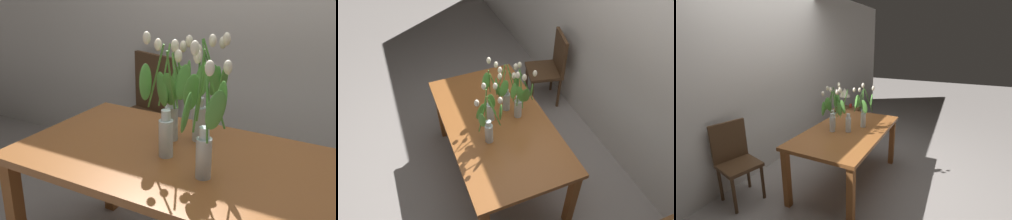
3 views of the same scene
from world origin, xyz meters
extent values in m
cube|color=beige|center=(0.00, 1.30, 1.35)|extent=(9.00, 0.10, 2.70)
cube|color=brown|center=(0.00, 0.00, 0.72)|extent=(1.60, 0.90, 0.04)
cube|color=brown|center=(-0.74, 0.39, 0.35)|extent=(0.07, 0.07, 0.70)
cylinder|color=silver|center=(-0.01, 0.21, 0.83)|extent=(0.07, 0.07, 0.18)
cylinder|color=silver|center=(-0.01, 0.21, 0.94)|extent=(0.04, 0.04, 0.05)
cylinder|color=silver|center=(-0.01, 0.21, 0.80)|extent=(0.06, 0.06, 0.11)
cylinder|color=#478433|center=(0.07, 0.20, 1.11)|extent=(0.13, 0.03, 0.32)
ellipsoid|color=#F2E5C6|center=(0.13, 0.19, 1.28)|extent=(0.04, 0.04, 0.06)
ellipsoid|color=#4C8E38|center=(0.11, 0.22, 1.07)|extent=(0.06, 0.09, 0.18)
cylinder|color=#478433|center=(0.03, 0.26, 1.09)|extent=(0.07, 0.10, 0.28)
ellipsoid|color=#F2E5C6|center=(0.06, 0.31, 1.23)|extent=(0.04, 0.04, 0.06)
ellipsoid|color=#4C8E38|center=(0.03, 0.31, 1.03)|extent=(0.12, 0.07, 0.18)
cylinder|color=#478433|center=(0.00, 0.17, 1.08)|extent=(0.02, 0.05, 0.28)
ellipsoid|color=#F2E5C6|center=(0.01, 0.15, 1.22)|extent=(0.04, 0.04, 0.06)
ellipsoid|color=#4C8E38|center=(0.04, 0.14, 1.08)|extent=(0.10, 0.05, 0.18)
cylinder|color=#478433|center=(0.04, 0.18, 1.10)|extent=(0.08, 0.05, 0.32)
ellipsoid|color=#F2E5C6|center=(0.07, 0.16, 1.27)|extent=(0.04, 0.04, 0.06)
ellipsoid|color=#4C8E38|center=(0.09, 0.18, 1.08)|extent=(0.07, 0.11, 0.18)
cylinder|color=silver|center=(0.18, -0.14, 0.83)|extent=(0.07, 0.07, 0.18)
cylinder|color=silver|center=(0.18, -0.14, 0.94)|extent=(0.04, 0.04, 0.05)
cylinder|color=silver|center=(0.18, -0.14, 0.80)|extent=(0.06, 0.06, 0.11)
cylinder|color=#478433|center=(0.14, -0.09, 1.09)|extent=(0.08, 0.09, 0.28)
ellipsoid|color=#F2E5C6|center=(0.10, -0.04, 1.24)|extent=(0.04, 0.04, 0.06)
ellipsoid|color=#4C8E38|center=(0.09, -0.07, 1.09)|extent=(0.09, 0.07, 0.18)
cylinder|color=#478433|center=(0.15, -0.14, 1.12)|extent=(0.05, 0.01, 0.35)
ellipsoid|color=#F2E5C6|center=(0.13, -0.14, 1.29)|extent=(0.04, 0.04, 0.06)
ellipsoid|color=#4C8E38|center=(0.12, -0.18, 1.03)|extent=(0.04, 0.12, 0.18)
cylinder|color=#478433|center=(0.21, -0.09, 1.08)|extent=(0.06, 0.08, 0.26)
ellipsoid|color=#F2E5C6|center=(0.24, -0.06, 1.21)|extent=(0.04, 0.04, 0.06)
ellipsoid|color=#4C8E38|center=(0.21, -0.04, 1.06)|extent=(0.09, 0.06, 0.18)
cylinder|color=#478433|center=(0.21, -0.19, 1.09)|extent=(0.06, 0.10, 0.29)
ellipsoid|color=#F2E5C6|center=(0.24, -0.24, 1.25)|extent=(0.04, 0.04, 0.06)
ellipsoid|color=#4C8E38|center=(0.26, -0.21, 1.08)|extent=(0.11, 0.06, 0.18)
cylinder|color=silver|center=(-0.13, 0.14, 0.83)|extent=(0.07, 0.07, 0.18)
cylinder|color=silver|center=(-0.13, 0.14, 0.94)|extent=(0.04, 0.04, 0.05)
cylinder|color=silver|center=(-0.13, 0.14, 0.80)|extent=(0.06, 0.06, 0.11)
cylinder|color=#56933D|center=(-0.09, 0.09, 1.07)|extent=(0.08, 0.09, 0.25)
ellipsoid|color=#F2E5C6|center=(-0.04, 0.05, 1.21)|extent=(0.04, 0.04, 0.06)
ellipsoid|color=#4C8E38|center=(-0.04, 0.08, 1.07)|extent=(0.07, 0.11, 0.18)
cylinder|color=#56933D|center=(-0.13, 0.21, 1.07)|extent=(0.01, 0.11, 0.25)
ellipsoid|color=#F2E5C6|center=(-0.13, 0.27, 1.20)|extent=(0.04, 0.04, 0.06)
ellipsoid|color=#4C8E38|center=(-0.16, 0.25, 1.02)|extent=(0.12, 0.03, 0.18)
cylinder|color=#56933D|center=(-0.15, 0.10, 1.09)|extent=(0.03, 0.08, 0.30)
ellipsoid|color=#F2E5C6|center=(-0.16, 0.06, 1.24)|extent=(0.04, 0.04, 0.06)
ellipsoid|color=#4C8E38|center=(-0.13, 0.05, 1.04)|extent=(0.10, 0.04, 0.18)
cylinder|color=#56933D|center=(-0.10, 0.17, 1.09)|extent=(0.07, 0.06, 0.30)
ellipsoid|color=#F2E5C6|center=(-0.07, 0.20, 1.25)|extent=(0.04, 0.04, 0.06)
ellipsoid|color=#4C8E38|center=(-0.08, 0.22, 1.06)|extent=(0.07, 0.11, 0.18)
cylinder|color=silver|center=(-0.06, -0.04, 0.83)|extent=(0.07, 0.07, 0.18)
cylinder|color=silver|center=(-0.06, -0.04, 0.94)|extent=(0.04, 0.04, 0.05)
cylinder|color=silver|center=(-0.06, -0.04, 0.80)|extent=(0.06, 0.06, 0.11)
cylinder|color=#478433|center=(-0.13, -0.01, 1.11)|extent=(0.12, 0.05, 0.32)
ellipsoid|color=#F2E5C6|center=(-0.19, 0.01, 1.28)|extent=(0.04, 0.04, 0.06)
ellipsoid|color=#4C8E38|center=(-0.17, -0.03, 1.08)|extent=(0.06, 0.10, 0.18)
cylinder|color=#478433|center=(-0.06, 0.02, 1.09)|extent=(0.02, 0.10, 0.30)
ellipsoid|color=#F2E5C6|center=(-0.07, 0.06, 1.25)|extent=(0.04, 0.04, 0.06)
ellipsoid|color=#4C8E38|center=(-0.10, 0.05, 1.04)|extent=(0.08, 0.06, 0.17)
cube|color=#4C331E|center=(-0.89, 0.95, 0.45)|extent=(0.48, 0.48, 0.04)
cylinder|color=#4C331E|center=(-0.76, 0.74, 0.21)|extent=(0.04, 0.04, 0.43)
cylinder|color=#4C331E|center=(-1.09, 0.82, 0.21)|extent=(0.04, 0.04, 0.43)
cylinder|color=#4C331E|center=(-0.68, 1.07, 0.21)|extent=(0.04, 0.04, 0.43)
cylinder|color=#4C331E|center=(-1.01, 1.15, 0.21)|extent=(0.04, 0.04, 0.43)
cube|color=#4C331E|center=(-0.84, 1.12, 0.70)|extent=(0.40, 0.13, 0.46)
camera|label=1|loc=(0.84, -1.58, 1.61)|focal=44.71mm
camera|label=2|loc=(1.90, -0.68, 2.76)|focal=34.04mm
camera|label=3|loc=(-2.49, -1.18, 1.81)|focal=24.99mm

